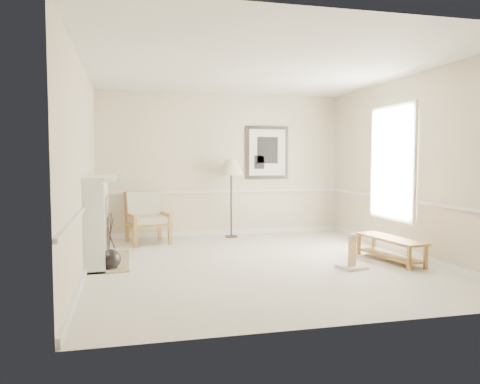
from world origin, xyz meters
name	(u,v)px	position (x,y,z in m)	size (l,w,h in m)	color
ground	(259,263)	(0.00, 0.00, 0.00)	(5.50, 5.50, 0.00)	silver
room	(267,139)	(0.14, 0.08, 1.87)	(5.04, 5.54, 2.92)	beige
fireplace	(98,220)	(-2.34, 0.60, 0.64)	(0.64, 1.64, 1.31)	white
floor_vase	(111,260)	(-2.15, 0.05, 0.15)	(0.28, 0.28, 0.81)	black
armchair	(146,215)	(-1.57, 2.19, 0.51)	(0.87, 0.91, 0.95)	olive
floor_lamp	(231,169)	(0.11, 2.39, 1.36)	(0.51, 0.51, 1.56)	black
bench	(390,245)	(1.98, -0.36, 0.25)	(0.55, 1.33, 0.37)	olive
scratching_post	(352,258)	(1.20, -0.65, 0.16)	(0.43, 0.43, 0.50)	beige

